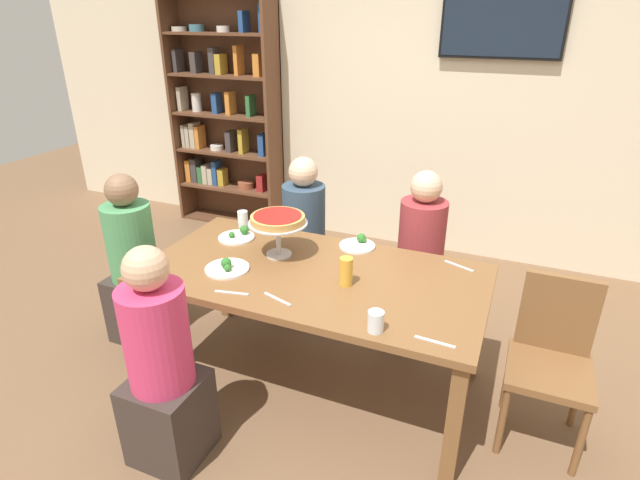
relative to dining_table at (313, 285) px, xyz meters
The scene contains 22 objects.
ground_plane 0.66m from the dining_table, ahead, with size 12.00×12.00×0.00m, color brown.
rear_partition 2.32m from the dining_table, 90.00° to the left, with size 8.00×0.12×2.80m, color beige.
dining_table is the anchor object (origin of this frame).
bookshelf 2.75m from the dining_table, 132.18° to the left, with size 1.10×0.30×2.21m.
television 2.56m from the dining_table, 73.07° to the left, with size 0.91×0.05×0.55m.
diner_near_left 0.90m from the dining_table, 119.13° to the right, with size 0.34×0.34×1.15m.
diner_far_right 0.90m from the dining_table, 60.53° to the left, with size 0.34×0.34×1.15m.
diner_far_left 0.87m from the dining_table, 117.90° to the left, with size 0.34×0.34×1.15m.
diner_head_west 1.27m from the dining_table, behind, with size 0.34×0.34×1.15m.
chair_head_east 1.27m from the dining_table, ahead, with size 0.40×0.40×0.87m.
deep_dish_pizza_stand 0.41m from the dining_table, 156.88° to the left, with size 0.34×0.34×0.25m.
salad_plate_near_diner 0.48m from the dining_table, 159.83° to the right, with size 0.24×0.24×0.07m.
salad_plate_far_diner 0.66m from the dining_table, 159.68° to the left, with size 0.23×0.23×0.07m.
salad_plate_spare 0.44m from the dining_table, 73.42° to the left, with size 0.22×0.22×0.07m.
beer_glass_amber_tall 0.27m from the dining_table, 15.44° to the right, with size 0.07×0.07×0.15m, color gold.
water_glass_clear_near 0.64m from the dining_table, 39.81° to the right, with size 0.07×0.07×0.10m, color white.
water_glass_clear_far 0.80m from the dining_table, 149.40° to the left, with size 0.07×0.07×0.11m, color white.
cutlery_fork_near 0.34m from the dining_table, 98.04° to the right, with size 0.18×0.02×0.01m, color silver.
cutlery_knife_near 0.47m from the dining_table, 128.08° to the right, with size 0.18×0.02×0.01m, color silver.
cutlery_fork_far 0.85m from the dining_table, 151.93° to the right, with size 0.18×0.02×0.01m, color silver.
cutlery_knife_far 0.84m from the dining_table, 27.25° to the right, with size 0.18×0.02×0.01m, color silver.
cutlery_spare_fork 0.82m from the dining_table, 27.51° to the left, with size 0.18×0.02×0.01m, color silver.
Camera 1 is at (0.98, -2.23, 2.05)m, focal length 28.38 mm.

